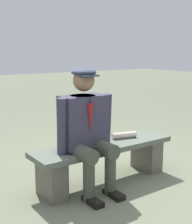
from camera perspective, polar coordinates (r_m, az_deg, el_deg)
ground_plane at (r=3.45m, az=1.45°, el=-12.47°), size 30.00×30.00×0.00m
bench at (r=3.35m, az=1.48°, el=-8.14°), size 1.58×0.42×0.42m
seated_man at (r=3.05m, az=-1.73°, el=-2.62°), size 0.61×0.59×1.21m
rolled_magazine at (r=3.51m, az=5.13°, el=-4.22°), size 0.29×0.14×0.07m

